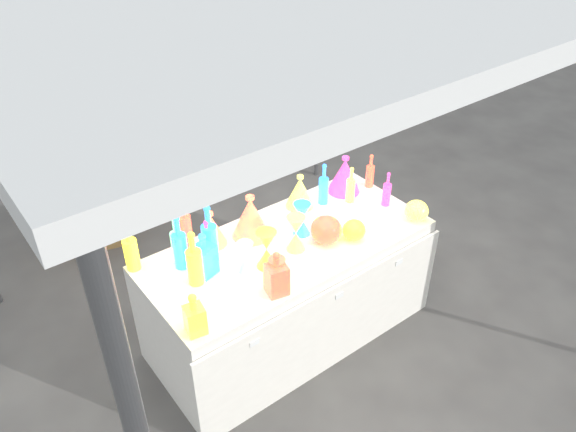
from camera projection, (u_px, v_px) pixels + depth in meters
ground at (288, 329)px, 3.86m from camera, size 80.00×80.00×0.00m
display_table at (289, 289)px, 3.64m from camera, size 1.84×0.83×0.75m
cardboard_box_closed at (91, 223)px, 4.60m from camera, size 0.56×0.47×0.36m
cardboard_box_flat at (175, 188)px, 5.32m from camera, size 0.87×0.78×0.06m
bottle_0 at (130, 246)px, 3.15m from camera, size 0.11×0.11×0.32m
bottle_1 at (209, 234)px, 3.19m from camera, size 0.11×0.11×0.39m
bottle_2 at (185, 223)px, 3.31m from camera, size 0.09×0.09×0.34m
bottle_3 at (208, 241)px, 3.21m from camera, size 0.09×0.09×0.29m
bottle_5 at (177, 240)px, 3.19m from camera, size 0.08×0.08×0.33m
bottle_6 at (194, 258)px, 3.04m from camera, size 0.11×0.11×0.35m
bottle_7 at (179, 242)px, 3.15m from camera, size 0.11×0.11×0.35m
decanter_0 at (194, 313)px, 2.76m from camera, size 0.11×0.11×0.25m
decanter_1 at (276, 273)px, 2.99m from camera, size 0.13×0.13×0.27m
decanter_2 at (204, 254)px, 3.12m from camera, size 0.14×0.14×0.28m
hourglass_0 at (277, 273)px, 3.05m from camera, size 0.11×0.11×0.20m
hourglass_2 at (296, 233)px, 3.32m from camera, size 0.15×0.15×0.23m
hourglass_3 at (245, 257)px, 3.16m from camera, size 0.12×0.12×0.19m
hourglass_4 at (267, 249)px, 3.18m from camera, size 0.13×0.13×0.24m
hourglass_5 at (302, 219)px, 3.45m from camera, size 0.14×0.14×0.22m
globe_0 at (354, 231)px, 3.43m from camera, size 0.15×0.15×0.12m
globe_1 at (416, 212)px, 3.60m from camera, size 0.19×0.19×0.12m
globe_2 at (326, 231)px, 3.40m from camera, size 0.26×0.26×0.16m
lampshade_0 at (211, 228)px, 3.37m from camera, size 0.23×0.23×0.23m
lampshade_1 at (251, 216)px, 3.42m from camera, size 0.24×0.24×0.29m
lampshade_2 at (345, 174)px, 3.85m from camera, size 0.25×0.25×0.27m
lampshade_3 at (300, 191)px, 3.71m from camera, size 0.20×0.20×0.23m
bottle_8 at (324, 184)px, 3.71m from camera, size 0.08×0.08×0.30m
bottle_9 at (370, 171)px, 3.90m from camera, size 0.06×0.06×0.25m
bottle_10 at (387, 189)px, 3.71m from camera, size 0.07×0.07×0.25m
bottle_11 at (351, 184)px, 3.74m from camera, size 0.08×0.08×0.26m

